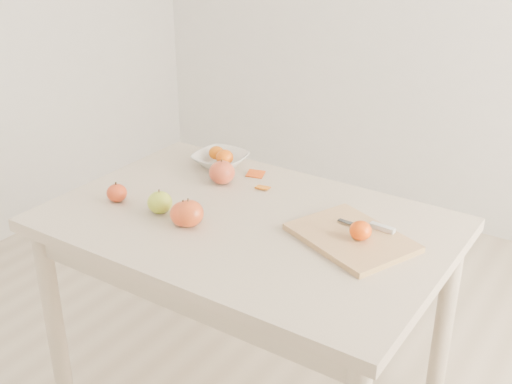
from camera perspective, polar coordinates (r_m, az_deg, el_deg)
The scene contains 14 objects.
table at distance 1.98m, azimuth -0.80°, elevation -4.94°, with size 1.20×0.80×0.75m.
cutting_board at distance 1.83m, azimuth 8.49°, elevation -4.03°, with size 0.33×0.24×0.02m, color tan.
board_tangerine at distance 1.80m, azimuth 9.28°, elevation -3.40°, with size 0.06×0.06×0.05m, color red.
fruit_bowl at distance 2.31m, azimuth -3.18°, elevation 2.86°, with size 0.19×0.19×0.05m, color silver.
bowl_tangerine_near at distance 2.32m, azimuth -3.54°, elevation 3.51°, with size 0.06×0.06×0.05m, color #DC5C07.
bowl_tangerine_far at distance 2.27m, azimuth -2.81°, elevation 3.10°, with size 0.06×0.06×0.05m, color #CF5407.
orange_peel_a at distance 2.23m, azimuth -0.04°, elevation 1.52°, with size 0.06×0.04×0.00m, color #C8430E.
orange_peel_b at distance 2.13m, azimuth 0.61°, elevation 0.35°, with size 0.04×0.04×0.00m, color #C4620D.
paring_knife at distance 1.87m, azimuth 10.74°, elevation -3.09°, with size 0.17×0.05×0.01m.
apple_green at distance 1.98m, azimuth -8.55°, elevation -0.92°, with size 0.08×0.08×0.07m, color olive.
apple_red_c at distance 1.90m, azimuth -6.44°, elevation -1.94°, with size 0.08×0.08×0.07m, color #A51F13.
apple_red_e at distance 1.89m, azimuth -5.99°, elevation -1.90°, with size 0.09×0.09×0.08m, color maroon.
apple_red_a at distance 2.16m, azimuth -3.05°, elevation 1.75°, with size 0.09×0.09×0.08m, color maroon.
apple_red_d at distance 2.08m, azimuth -12.27°, elevation -0.08°, with size 0.07×0.07×0.06m, color #9F1D14.
Camera 1 is at (0.97, -1.42, 1.64)m, focal length 45.00 mm.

